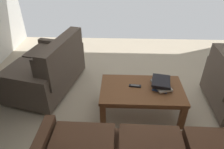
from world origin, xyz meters
TOP-DOWN VIEW (x-y plane):
  - ground_plane at (0.00, 0.00)m, footprint 5.53×4.99m
  - loveseat_near at (1.48, -0.44)m, footprint 1.10×1.43m
  - coffee_table at (0.07, 0.09)m, footprint 1.09×0.64m
  - book_stack at (-0.18, 0.04)m, footprint 0.28×0.34m
  - tv_remote at (0.16, 0.05)m, footprint 0.16×0.06m

SIDE VIEW (x-z plane):
  - ground_plane at x=0.00m, z-range -0.01..0.00m
  - coffee_table at x=0.07m, z-range 0.14..0.55m
  - loveseat_near at x=1.48m, z-range -0.08..0.80m
  - tv_remote at x=0.16m, z-range 0.41..0.43m
  - book_stack at x=-0.18m, z-range 0.41..0.52m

